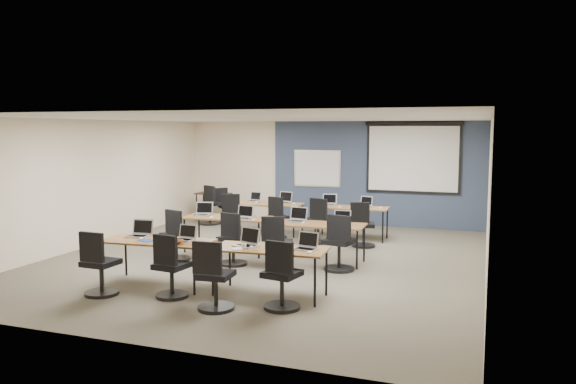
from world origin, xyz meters
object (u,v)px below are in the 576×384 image
at_px(laptop_6, 297,218).
at_px(laptop_4, 202,212).
at_px(task_chair_7, 339,247).
at_px(task_chair_2, 214,282).
at_px(spare_chair_a, 226,208).
at_px(task_chair_10, 318,224).
at_px(training_table_mid_right, 318,226).
at_px(task_chair_4, 176,239).
at_px(training_table_front_right, 270,251).
at_px(task_chair_9, 276,221).
at_px(utility_table, 213,196).
at_px(task_chair_6, 278,248).
at_px(task_chair_8, 236,218).
at_px(training_table_back_right, 351,209).
at_px(spare_chair_b, 210,208).
at_px(projector_screen, 413,154).
at_px(laptop_3, 306,245).
at_px(task_chair_5, 233,243).
at_px(laptop_0, 140,232).
at_px(laptop_7, 341,220).
at_px(laptop_8, 254,199).
at_px(training_table_back_left, 265,205).
at_px(task_chair_0, 99,269).
at_px(training_table_front_left, 157,243).
at_px(training_table_mid_left, 227,219).
at_px(laptop_1, 185,236).
at_px(laptop_2, 247,241).
at_px(task_chair_11, 363,228).
at_px(laptop_10, 329,202).
at_px(laptop_11, 366,204).
at_px(whiteboard, 317,169).
at_px(task_chair_3, 281,281).
at_px(laptop_5, 244,215).
at_px(laptop_9, 285,200).
at_px(task_chair_1, 170,272).

bearing_deg(laptop_6, laptop_4, -173.61).
bearing_deg(task_chair_7, task_chair_2, -100.13).
bearing_deg(spare_chair_a, laptop_4, -116.06).
bearing_deg(task_chair_10, training_table_mid_right, -55.77).
bearing_deg(task_chair_4, training_table_front_right, -10.95).
xyz_separation_m(task_chair_9, utility_table, (-2.57, 1.90, 0.26)).
distance_m(task_chair_6, task_chair_8, 3.44).
distance_m(laptop_4, task_chair_4, 1.10).
bearing_deg(laptop_6, training_table_back_right, 84.87).
bearing_deg(spare_chair_b, projector_screen, 43.22).
height_order(laptop_3, task_chair_5, task_chair_5).
distance_m(training_table_mid_right, laptop_0, 3.27).
distance_m(projector_screen, laptop_7, 4.30).
relative_size(laptop_8, task_chair_9, 0.30).
bearing_deg(training_table_back_left, task_chair_0, -96.15).
bearing_deg(laptop_0, task_chair_10, 56.66).
height_order(training_table_front_left, laptop_8, laptop_8).
distance_m(laptop_6, task_chair_8, 2.78).
bearing_deg(laptop_8, training_table_front_right, -52.93).
xyz_separation_m(training_table_mid_right, laptop_7, (0.41, 0.18, 0.11)).
bearing_deg(laptop_0, laptop_3, -7.06).
bearing_deg(utility_table, spare_chair_b, -69.31).
height_order(training_table_mid_left, spare_chair_b, spare_chair_b).
distance_m(laptop_1, task_chair_10, 4.02).
xyz_separation_m(laptop_2, task_chair_2, (-0.09, -0.95, -0.39)).
bearing_deg(training_table_back_right, task_chair_11, -64.52).
relative_size(laptop_10, utility_table, 0.35).
bearing_deg(laptop_11, laptop_6, -90.32).
xyz_separation_m(training_table_front_left, task_chair_4, (-0.59, 1.53, -0.27)).
relative_size(whiteboard, laptop_7, 3.98).
bearing_deg(projector_screen, task_chair_3, -96.90).
xyz_separation_m(laptop_5, task_chair_10, (1.08, 1.57, -0.38)).
relative_size(training_table_mid_left, laptop_2, 4.88).
bearing_deg(training_table_back_right, training_table_mid_left, -135.00).
xyz_separation_m(whiteboard, laptop_3, (1.78, -6.49, -0.66)).
relative_size(training_table_back_right, spare_chair_a, 1.76).
bearing_deg(laptop_9, laptop_8, -167.38).
distance_m(task_chair_2, task_chair_4, 3.15).
bearing_deg(training_table_front_left, task_chair_3, -16.12).
distance_m(training_table_front_left, training_table_mid_left, 2.54).
bearing_deg(laptop_1, task_chair_9, 93.84).
bearing_deg(training_table_front_right, projector_screen, 75.83).
bearing_deg(task_chair_1, laptop_10, 87.60).
xyz_separation_m(whiteboard, laptop_8, (-1.11, -1.66, -0.66)).
bearing_deg(task_chair_9, utility_table, 162.30).
bearing_deg(laptop_2, training_table_back_right, 101.80).
relative_size(training_table_mid_right, utility_table, 1.88).
bearing_deg(training_table_back_left, task_chair_10, -26.30).
bearing_deg(task_chair_3, training_table_front_right, 135.51).
xyz_separation_m(laptop_0, task_chair_0, (-0.05, -1.00, -0.39)).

